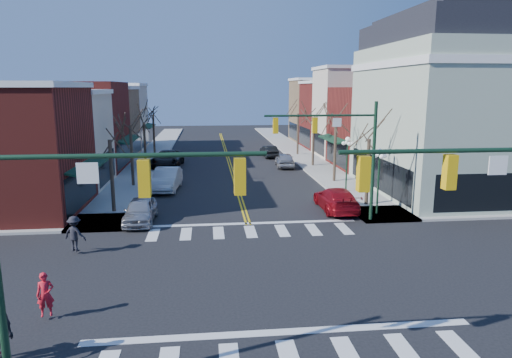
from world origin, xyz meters
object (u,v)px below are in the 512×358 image
object	(u,v)px
car_right_near	(336,199)
pedestrian_dark_b	(75,234)
lamppost_midblock	(347,155)
car_right_far	(269,151)
victorian_corner	(459,105)
car_right_mid	(285,160)
pedestrian_red_a	(45,294)
pedestrian_dark_a	(0,331)
lamppost_corner	(379,170)
car_left_near	(140,211)
car_left_mid	(167,179)
car_left_far	(167,159)

from	to	relation	value
car_right_near	pedestrian_dark_b	size ratio (longest dim) A/B	2.99
lamppost_midblock	car_right_far	world-z (taller)	lamppost_midblock
victorian_corner	car_right_far	distance (m)	23.41
car_right_mid	pedestrian_red_a	xyz separation A→B (m)	(-13.50, -29.88, 0.19)
car_right_far	pedestrian_dark_a	world-z (taller)	pedestrian_dark_a
car_right_near	pedestrian_dark_b	xyz separation A→B (m)	(-14.84, -6.48, 0.27)
lamppost_corner	pedestrian_dark_a	xyz separation A→B (m)	(-16.53, -14.09, -1.83)
car_right_far	pedestrian_dark_b	xyz separation A→B (m)	(-13.60, -30.20, 0.35)
lamppost_corner	lamppost_midblock	xyz separation A→B (m)	(0.00, 6.50, 0.00)
car_left_near	pedestrian_red_a	distance (m)	11.72
lamppost_corner	car_left_near	xyz separation A→B (m)	(-14.60, 0.23, -2.23)
car_right_far	pedestrian_red_a	bearing A→B (deg)	65.61
car_left_mid	pedestrian_dark_b	bearing A→B (deg)	-98.35
car_left_near	car_left_mid	size ratio (longest dim) A/B	0.82
car_left_far	victorian_corner	bearing A→B (deg)	-26.43
pedestrian_dark_a	pedestrian_dark_b	size ratio (longest dim) A/B	1.12
pedestrian_red_a	car_left_near	bearing A→B (deg)	67.74
car_left_far	pedestrian_red_a	distance (m)	31.24
victorian_corner	lamppost_corner	distance (m)	10.89
pedestrian_dark_b	car_left_far	bearing A→B (deg)	-73.25
lamppost_corner	car_right_far	size ratio (longest dim) A/B	1.05
victorian_corner	lamppost_midblock	xyz separation A→B (m)	(-8.30, 0.50, -3.70)
pedestrian_dark_a	car_right_far	bearing A→B (deg)	110.48
car_right_near	pedestrian_dark_b	world-z (taller)	pedestrian_dark_b
car_right_mid	car_right_far	xyz separation A→B (m)	(-0.69, 6.87, -0.07)
car_left_near	lamppost_midblock	bearing A→B (deg)	23.82
car_right_far	car_right_mid	bearing A→B (deg)	90.56
lamppost_corner	victorian_corner	bearing A→B (deg)	35.86
lamppost_corner	lamppost_midblock	distance (m)	6.50
car_left_far	car_right_near	xyz separation A→B (m)	(12.44, -18.17, -0.08)
lamppost_midblock	victorian_corner	bearing A→B (deg)	-3.45
lamppost_midblock	car_right_near	size ratio (longest dim) A/B	0.83
car_left_far	lamppost_corner	bearing A→B (deg)	-48.94
lamppost_midblock	lamppost_corner	bearing A→B (deg)	-90.00
car_left_near	pedestrian_red_a	world-z (taller)	pedestrian_red_a
lamppost_corner	car_right_mid	xyz separation A→B (m)	(-2.71, 18.51, -2.21)
car_right_near	car_left_far	bearing A→B (deg)	-55.29
car_left_near	car_left_mid	distance (m)	8.90
car_left_near	car_right_near	distance (m)	12.53
car_left_near	pedestrian_red_a	bearing A→B (deg)	-97.34
pedestrian_dark_a	pedestrian_red_a	bearing A→B (deg)	122.23
car_left_far	car_left_mid	bearing A→B (deg)	-80.91
car_right_far	pedestrian_dark_b	world-z (taller)	pedestrian_dark_b
victorian_corner	pedestrian_dark_a	xyz separation A→B (m)	(-24.83, -20.09, -5.53)
car_right_far	lamppost_corner	bearing A→B (deg)	92.47
car_left_mid	car_right_near	xyz separation A→B (m)	(11.62, -7.43, -0.10)
car_left_far	car_right_far	xyz separation A→B (m)	(11.20, 5.54, -0.16)
pedestrian_red_a	lamppost_midblock	bearing A→B (deg)	33.45
car_right_mid	lamppost_midblock	bearing A→B (deg)	106.79
lamppost_corner	lamppost_midblock	bearing A→B (deg)	90.00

